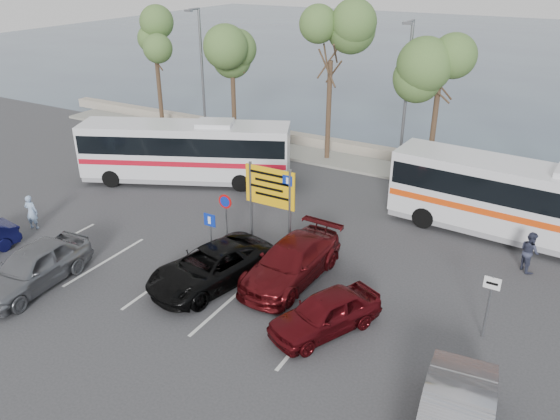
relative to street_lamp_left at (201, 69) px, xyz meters
The scene contains 23 objects.
ground 17.43m from the street_lamp_left, 53.51° to the right, with size 120.00×120.00×0.00m, color #323235.
kerb_strip 10.99m from the street_lamp_left, ahead, with size 44.00×2.40×0.15m, color gray.
seawall 11.16m from the street_lamp_left, 13.93° to the left, with size 48.00×0.80×0.60m, color gray.
sea 47.77m from the street_lamp_left, 77.86° to the left, with size 140.00×140.00×0.00m, color #3A475D.
tree_far_left 4.38m from the street_lamp_left, behind, with size 3.20×3.20×7.60m.
tree_left 2.49m from the street_lamp_left, 13.51° to the left, with size 3.20×3.20×7.20m.
tree_mid 8.76m from the street_lamp_left, ahead, with size 3.20×3.20×8.00m.
tree_right 14.59m from the street_lamp_left, ahead, with size 3.20×3.20×7.40m.
street_lamp_left is the anchor object (origin of this frame).
street_lamp_right 13.00m from the street_lamp_left, ahead, with size 0.45×1.15×8.01m.
direction_sign 15.24m from the street_lamp_left, 43.17° to the right, with size 2.20×0.12×3.60m.
sign_no_stop 14.88m from the street_lamp_left, 49.83° to the right, with size 0.60×0.08×2.35m.
sign_parking 16.37m from the street_lamp_left, 52.40° to the right, with size 0.50×0.07×2.25m.
sign_taxi 23.38m from the street_lamp_left, 31.27° to the right, with size 0.50×0.07×2.20m.
lane_markings 17.62m from the street_lamp_left, 58.61° to the right, with size 12.02×4.20×0.01m, color silver, non-canonical shape.
coach_bus_left 7.80m from the street_lamp_left, 60.81° to the right, with size 10.73×6.59×3.35m.
coach_bus_right 20.65m from the street_lamp_left, 12.99° to the right, with size 11.30×3.12×3.48m.
car_silver_a 18.15m from the street_lamp_left, 73.63° to the right, with size 1.84×4.56×1.55m, color slate.
car_maroon 18.05m from the street_lamp_left, 42.98° to the right, with size 2.05×5.05×1.47m, color #500D11.
car_red 21.23m from the street_lamp_left, 42.81° to the right, with size 1.56×3.87×1.32m, color #4F0B0F.
suv_black 17.70m from the street_lamp_left, 52.53° to the right, with size 2.30×4.98×1.38m, color black.
pedestrian_near 14.51m from the street_lamp_left, 85.90° to the right, with size 0.57×0.37×1.57m, color #8DA8CD.
pedestrian_far 21.94m from the street_lamp_left, 18.95° to the right, with size 0.79×0.61×1.62m, color #32364B.
Camera 1 is at (11.11, -13.81, 10.99)m, focal length 35.00 mm.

